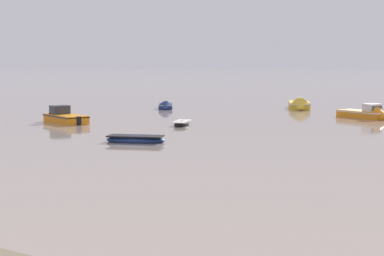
% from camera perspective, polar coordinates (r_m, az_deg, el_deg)
% --- Properties ---
extents(motorboat_moored_0, '(6.06, 4.01, 2.18)m').
position_cam_1_polar(motorboat_moored_0, '(62.28, 16.05, 1.14)').
color(motorboat_moored_0, orange).
rests_on(motorboat_moored_0, ground).
extents(motorboat_moored_2, '(6.28, 3.92, 2.26)m').
position_cam_1_polar(motorboat_moored_2, '(57.63, -11.96, 0.87)').
color(motorboat_moored_2, orange).
rests_on(motorboat_moored_2, ground).
extents(motorboat_moored_3, '(3.81, 4.58, 1.54)m').
position_cam_1_polar(motorboat_moored_3, '(72.11, -2.45, 1.94)').
color(motorboat_moored_3, navy).
rests_on(motorboat_moored_3, ground).
extents(rowboat_moored_0, '(2.34, 3.55, 0.53)m').
position_cam_1_polar(rowboat_moored_0, '(53.62, -0.95, 0.41)').
color(rowboat_moored_0, black).
rests_on(rowboat_moored_0, ground).
extents(rowboat_moored_2, '(4.37, 2.89, 0.65)m').
position_cam_1_polar(rowboat_moored_2, '(42.55, -5.24, -1.08)').
color(rowboat_moored_2, navy).
rests_on(rowboat_moored_2, ground).
extents(motorboat_moored_5, '(4.84, 6.74, 2.20)m').
position_cam_1_polar(motorboat_moored_5, '(72.70, 9.88, 1.96)').
color(motorboat_moored_5, gold).
rests_on(motorboat_moored_5, ground).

